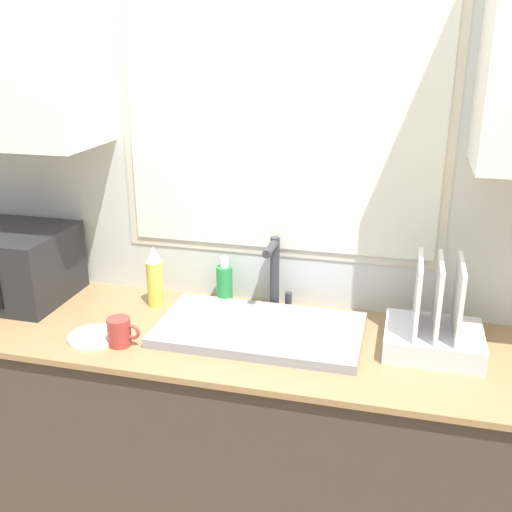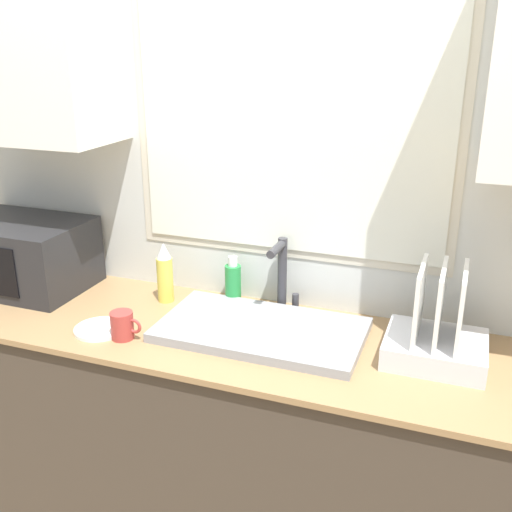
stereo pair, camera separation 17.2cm
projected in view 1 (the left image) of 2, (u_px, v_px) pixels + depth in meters
name	position (u px, v px, depth m)	size (l,w,h in m)	color
countertop	(258.00, 454.00, 2.03)	(2.49, 0.58, 0.89)	#42382D
wall_back	(279.00, 163.00, 1.95)	(6.00, 0.38, 2.60)	silver
sink_basin	(260.00, 330.00, 1.89)	(0.64, 0.36, 0.03)	gray
faucet	(275.00, 270.00, 2.02)	(0.08, 0.14, 0.26)	#333338
microwave	(1.00, 263.00, 2.13)	(0.48, 0.34, 0.25)	#232326
dish_rack	(434.00, 329.00, 1.77)	(0.28, 0.24, 0.29)	silver
spray_bottle	(155.00, 277.00, 2.07)	(0.06, 0.06, 0.22)	#D8CC4C
soap_bottle	(225.00, 284.00, 2.09)	(0.06, 0.06, 0.17)	#268C3F
mug_near_sink	(120.00, 332.00, 1.81)	(0.10, 0.07, 0.09)	#A53833
small_plate	(94.00, 337.00, 1.87)	(0.16, 0.16, 0.01)	white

